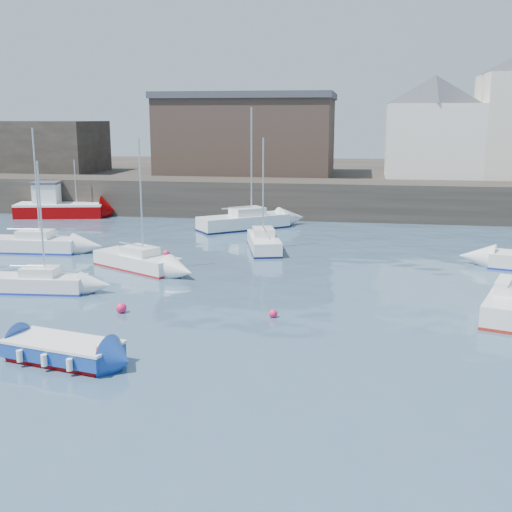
% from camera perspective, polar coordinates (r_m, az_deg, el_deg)
% --- Properties ---
extents(water, '(220.00, 220.00, 0.00)m').
position_cam_1_polar(water, '(20.51, -5.64, -11.14)').
color(water, '#2D4760').
rests_on(water, ground).
extents(quay_wall, '(90.00, 5.00, 3.00)m').
position_cam_1_polar(quay_wall, '(53.80, 4.05, 5.10)').
color(quay_wall, '#28231E').
rests_on(quay_wall, ground).
extents(land_strip, '(90.00, 32.00, 2.80)m').
position_cam_1_polar(land_strip, '(71.65, 5.45, 6.76)').
color(land_strip, '#28231E').
rests_on(land_strip, ground).
extents(bldg_east_d, '(11.14, 11.14, 8.95)m').
position_cam_1_polar(bldg_east_d, '(59.96, 15.48, 11.04)').
color(bldg_east_d, white).
rests_on(bldg_east_d, land_strip).
extents(warehouse, '(16.40, 10.40, 7.60)m').
position_cam_1_polar(warehouse, '(62.16, -0.76, 10.81)').
color(warehouse, '#3D2D26').
rests_on(warehouse, land_strip).
extents(bldg_west, '(14.00, 8.00, 5.00)m').
position_cam_1_polar(bldg_west, '(68.69, -19.54, 9.15)').
color(bldg_west, '#353028').
rests_on(bldg_west, land_strip).
extents(blue_dinghy, '(4.29, 2.57, 0.76)m').
position_cam_1_polar(blue_dinghy, '(22.84, -16.79, -7.99)').
color(blue_dinghy, '#7F0002').
rests_on(blue_dinghy, ground).
extents(fishing_boat, '(7.54, 4.07, 4.73)m').
position_cam_1_polar(fishing_boat, '(56.04, -17.22, 4.27)').
color(fishing_boat, '#7F0002').
rests_on(fishing_boat, ground).
extents(sailboat_a, '(4.86, 1.88, 6.18)m').
position_cam_1_polar(sailboat_a, '(32.20, -18.92, -2.26)').
color(sailboat_a, white).
rests_on(sailboat_a, ground).
extents(sailboat_b, '(5.64, 4.28, 7.07)m').
position_cam_1_polar(sailboat_b, '(35.64, -10.51, -0.40)').
color(sailboat_b, white).
rests_on(sailboat_b, ground).
extents(sailboat_c, '(3.30, 5.57, 6.99)m').
position_cam_1_polar(sailboat_c, '(28.91, 21.71, -3.88)').
color(sailboat_c, white).
rests_on(sailboat_c, ground).
extents(sailboat_e, '(5.94, 2.19, 7.53)m').
position_cam_1_polar(sailboat_e, '(41.89, -19.28, 1.02)').
color(sailboat_e, white).
rests_on(sailboat_e, ground).
extents(sailboat_f, '(2.99, 5.58, 6.92)m').
position_cam_1_polar(sailboat_f, '(40.13, 0.70, 1.24)').
color(sailboat_f, white).
rests_on(sailboat_f, ground).
extents(sailboat_h, '(6.76, 5.99, 8.86)m').
position_cam_1_polar(sailboat_h, '(47.68, -1.08, 3.10)').
color(sailboat_h, white).
rests_on(sailboat_h, ground).
extents(buoy_near, '(0.45, 0.45, 0.45)m').
position_cam_1_polar(buoy_near, '(27.93, -11.87, -4.94)').
color(buoy_near, '#F42054').
rests_on(buoy_near, ground).
extents(buoy_mid, '(0.36, 0.36, 0.36)m').
position_cam_1_polar(buoy_mid, '(26.73, 1.53, -5.46)').
color(buoy_mid, '#F42054').
rests_on(buoy_mid, ground).
extents(buoy_far, '(0.41, 0.41, 0.41)m').
position_cam_1_polar(buoy_far, '(38.67, -7.98, -0.03)').
color(buoy_far, '#F42054').
rests_on(buoy_far, ground).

